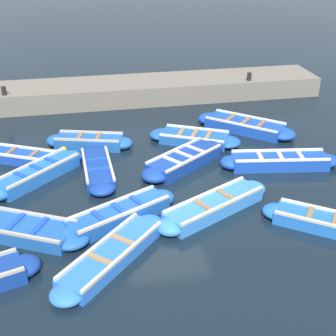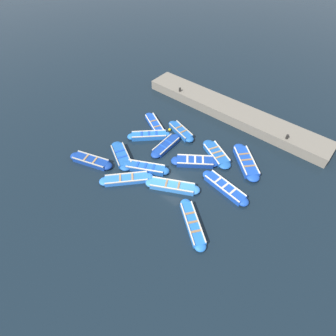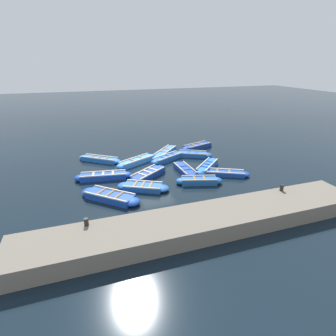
{
  "view_description": "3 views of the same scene",
  "coord_description": "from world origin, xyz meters",
  "px_view_note": "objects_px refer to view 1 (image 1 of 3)",
  "views": [
    {
      "loc": [
        11.94,
        -2.24,
        6.94
      ],
      "look_at": [
        -0.41,
        0.2,
        0.44
      ],
      "focal_mm": 50.0,
      "sensor_mm": 36.0,
      "label": 1
    },
    {
      "loc": [
        10.31,
        7.94,
        14.4
      ],
      "look_at": [
        0.56,
        -0.17,
        0.31
      ],
      "focal_mm": 28.0,
      "sensor_mm": 36.0,
      "label": 2
    },
    {
      "loc": [
        -17.69,
        4.95,
        7.55
      ],
      "look_at": [
        -0.99,
        -0.67,
        0.37
      ],
      "focal_mm": 28.0,
      "sensor_mm": 36.0,
      "label": 3
    }
  ],
  "objects_px": {
    "boat_alongside": "(119,215)",
    "boat_tucked": "(89,142)",
    "boat_end_of_row": "(38,174)",
    "boat_mid_row": "(214,206)",
    "boat_centre": "(194,138)",
    "boat_bow_out": "(98,169)",
    "buoy_orange_near": "(63,150)",
    "bollard_mid_north": "(249,77)",
    "boat_far_corner": "(112,255)",
    "bollard_north": "(4,91)",
    "boat_inner_gap": "(184,160)",
    "boat_drifting": "(23,157)",
    "boat_stern_in": "(245,126)",
    "boat_broadside": "(28,231)",
    "boat_outer_left": "(279,161)",
    "boat_near_quay": "(335,225)"
  },
  "relations": [
    {
      "from": "boat_end_of_row",
      "to": "bollard_mid_north",
      "type": "distance_m",
      "value": 10.83
    },
    {
      "from": "boat_tucked",
      "to": "bollard_mid_north",
      "type": "height_order",
      "value": "bollard_mid_north"
    },
    {
      "from": "boat_end_of_row",
      "to": "boat_mid_row",
      "type": "relative_size",
      "value": 0.82
    },
    {
      "from": "boat_bow_out",
      "to": "boat_alongside",
      "type": "distance_m",
      "value": 2.81
    },
    {
      "from": "boat_far_corner",
      "to": "buoy_orange_near",
      "type": "xyz_separation_m",
      "value": [
        -6.16,
        -1.13,
        -0.04
      ]
    },
    {
      "from": "boat_mid_row",
      "to": "bollard_north",
      "type": "height_order",
      "value": "bollard_north"
    },
    {
      "from": "boat_broadside",
      "to": "boat_inner_gap",
      "type": "xyz_separation_m",
      "value": [
        -3.06,
        4.73,
        0.03
      ]
    },
    {
      "from": "boat_alongside",
      "to": "boat_tucked",
      "type": "bearing_deg",
      "value": -173.65
    },
    {
      "from": "boat_outer_left",
      "to": "boat_stern_in",
      "type": "distance_m",
      "value": 3.1
    },
    {
      "from": "boat_end_of_row",
      "to": "boat_drifting",
      "type": "height_order",
      "value": "boat_end_of_row"
    },
    {
      "from": "boat_end_of_row",
      "to": "boat_stern_in",
      "type": "relative_size",
      "value": 0.86
    },
    {
      "from": "boat_end_of_row",
      "to": "boat_tucked",
      "type": "height_order",
      "value": "boat_end_of_row"
    },
    {
      "from": "boat_centre",
      "to": "boat_bow_out",
      "type": "height_order",
      "value": "boat_bow_out"
    },
    {
      "from": "boat_inner_gap",
      "to": "boat_near_quay",
      "type": "height_order",
      "value": "boat_inner_gap"
    },
    {
      "from": "boat_broadside",
      "to": "bollard_north",
      "type": "bearing_deg",
      "value": -171.07
    },
    {
      "from": "boat_broadside",
      "to": "bollard_mid_north",
      "type": "xyz_separation_m",
      "value": [
        -9.08,
        9.07,
        0.85
      ]
    },
    {
      "from": "boat_drifting",
      "to": "boat_near_quay",
      "type": "relative_size",
      "value": 1.05
    },
    {
      "from": "boat_centre",
      "to": "boat_near_quay",
      "type": "xyz_separation_m",
      "value": [
        6.08,
        2.16,
        0.0
      ]
    },
    {
      "from": "boat_alongside",
      "to": "buoy_orange_near",
      "type": "relative_size",
      "value": 13.8
    },
    {
      "from": "boat_stern_in",
      "to": "boat_far_corner",
      "type": "relative_size",
      "value": 1.07
    },
    {
      "from": "boat_bow_out",
      "to": "boat_centre",
      "type": "bearing_deg",
      "value": 116.5
    },
    {
      "from": "boat_far_corner",
      "to": "buoy_orange_near",
      "type": "height_order",
      "value": "boat_far_corner"
    },
    {
      "from": "boat_mid_row",
      "to": "boat_drifting",
      "type": "relative_size",
      "value": 1.03
    },
    {
      "from": "boat_end_of_row",
      "to": "buoy_orange_near",
      "type": "distance_m",
      "value": 1.91
    },
    {
      "from": "bollard_mid_north",
      "to": "boat_far_corner",
      "type": "bearing_deg",
      "value": -34.09
    },
    {
      "from": "boat_bow_out",
      "to": "boat_tucked",
      "type": "xyz_separation_m",
      "value": [
        -2.13,
        -0.16,
        0.02
      ]
    },
    {
      "from": "bollard_north",
      "to": "buoy_orange_near",
      "type": "bearing_deg",
      "value": 28.1
    },
    {
      "from": "boat_centre",
      "to": "boat_bow_out",
      "type": "xyz_separation_m",
      "value": [
        1.78,
        -3.58,
        0.0
      ]
    },
    {
      "from": "boat_drifting",
      "to": "bollard_north",
      "type": "distance_m",
      "value": 4.83
    },
    {
      "from": "boat_outer_left",
      "to": "boat_inner_gap",
      "type": "xyz_separation_m",
      "value": [
        -0.68,
        -3.0,
        0.0
      ]
    },
    {
      "from": "boat_inner_gap",
      "to": "boat_bow_out",
      "type": "bearing_deg",
      "value": -89.32
    },
    {
      "from": "boat_broadside",
      "to": "bollard_mid_north",
      "type": "distance_m",
      "value": 12.86
    },
    {
      "from": "boat_alongside",
      "to": "boat_tucked",
      "type": "relative_size",
      "value": 1.1
    },
    {
      "from": "boat_end_of_row",
      "to": "boat_tucked",
      "type": "xyz_separation_m",
      "value": [
        -2.13,
        1.66,
        -0.01
      ]
    },
    {
      "from": "boat_alongside",
      "to": "boat_far_corner",
      "type": "bearing_deg",
      "value": -11.25
    },
    {
      "from": "boat_far_corner",
      "to": "boat_centre",
      "type": "bearing_deg",
      "value": 150.41
    },
    {
      "from": "boat_end_of_row",
      "to": "boat_near_quay",
      "type": "height_order",
      "value": "boat_end_of_row"
    },
    {
      "from": "boat_centre",
      "to": "bollard_mid_north",
      "type": "height_order",
      "value": "bollard_mid_north"
    },
    {
      "from": "boat_alongside",
      "to": "boat_inner_gap",
      "type": "bearing_deg",
      "value": 139.39
    },
    {
      "from": "boat_mid_row",
      "to": "boat_inner_gap",
      "type": "distance_m",
      "value": 2.88
    },
    {
      "from": "boat_stern_in",
      "to": "boat_outer_left",
      "type": "bearing_deg",
      "value": 1.3
    },
    {
      "from": "boat_centre",
      "to": "boat_near_quay",
      "type": "relative_size",
      "value": 0.99
    },
    {
      "from": "boat_alongside",
      "to": "boat_near_quay",
      "type": "xyz_separation_m",
      "value": [
        1.51,
        5.35,
        -0.02
      ]
    },
    {
      "from": "boat_near_quay",
      "to": "boat_drifting",
      "type": "bearing_deg",
      "value": -125.01
    },
    {
      "from": "buoy_orange_near",
      "to": "boat_drifting",
      "type": "bearing_deg",
      "value": -74.69
    },
    {
      "from": "boat_drifting",
      "to": "boat_centre",
      "type": "bearing_deg",
      "value": 93.7
    },
    {
      "from": "boat_tucked",
      "to": "boat_far_corner",
      "type": "bearing_deg",
      "value": 1.96
    },
    {
      "from": "boat_far_corner",
      "to": "boat_tucked",
      "type": "bearing_deg",
      "value": -178.04
    },
    {
      "from": "bollard_mid_north",
      "to": "boat_tucked",
      "type": "bearing_deg",
      "value": -61.74
    },
    {
      "from": "boat_mid_row",
      "to": "boat_inner_gap",
      "type": "xyz_separation_m",
      "value": [
        -2.88,
        -0.17,
        0.01
      ]
    }
  ]
}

